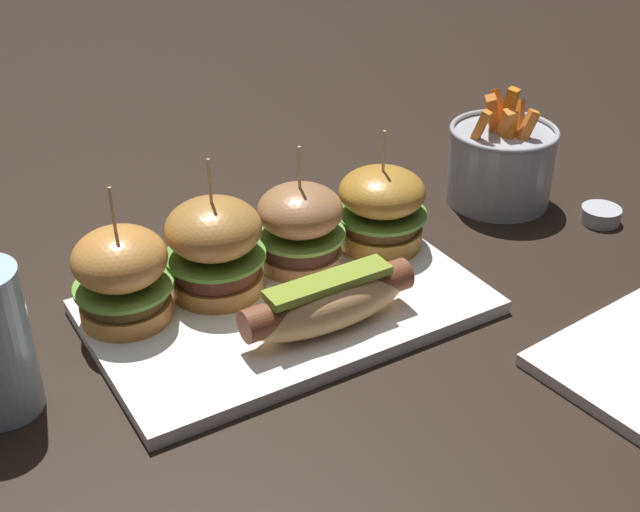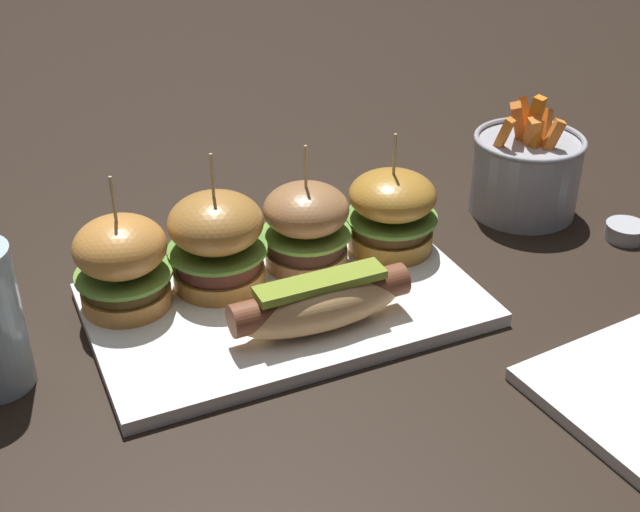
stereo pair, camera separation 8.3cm
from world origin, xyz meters
The scene contains 9 objects.
ground_plane centered at (0.00, 0.00, 0.00)m, with size 3.00×3.00×0.00m, color black.
platter_main centered at (0.00, 0.00, 0.01)m, with size 0.38×0.23×0.01m, color white.
hot_dog centered at (0.01, -0.06, 0.04)m, with size 0.17×0.05×0.05m.
slider_far_left centered at (-0.14, 0.06, 0.06)m, with size 0.09×0.09×0.14m.
slider_center_left centered at (-0.05, 0.05, 0.06)m, with size 0.10×0.10×0.14m.
slider_center_right centered at (0.05, 0.05, 0.06)m, with size 0.09×0.09×0.13m.
slider_far_right centered at (0.14, 0.05, 0.06)m, with size 0.10×0.10×0.13m.
fries_bucket centered at (0.34, 0.08, 0.05)m, with size 0.13×0.13×0.15m.
sauce_ramekin centered at (0.41, -0.03, 0.01)m, with size 0.05×0.05×0.02m.
Camera 2 is at (-0.25, -0.65, 0.48)m, focal length 47.54 mm.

